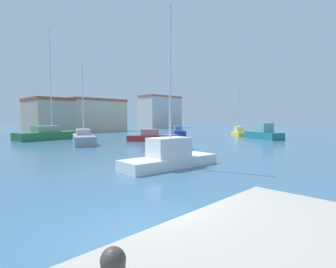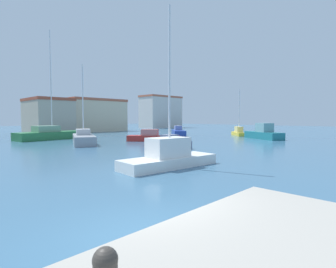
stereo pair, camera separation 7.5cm
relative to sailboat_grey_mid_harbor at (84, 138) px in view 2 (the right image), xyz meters
name	(u,v)px [view 2 (the right image)]	position (x,y,z in m)	size (l,w,h in m)	color
water	(133,141)	(5.39, -1.48, -0.59)	(160.00, 160.00, 0.00)	#38607F
sailboat_grey_mid_harbor	(84,138)	(0.00, 0.00, 0.00)	(4.76, 7.38, 8.32)	gray
motorboat_navy_far_right	(171,145)	(2.46, -10.58, -0.13)	(4.05, 1.48, 1.34)	#19234C
motorboat_blue_center_channel	(178,132)	(16.56, 1.57, -0.05)	(5.28, 5.67, 1.54)	#233D93
sailboat_white_far_left	(169,156)	(-3.06, -15.84, 0.04)	(5.96, 2.29, 8.83)	white
motorboat_teal_distant_north	(264,133)	(19.90, -10.58, 0.12)	(4.32, 6.01, 2.08)	#1E707A
sailboat_yellow_distant_east	(239,132)	(23.69, -4.74, -0.02)	(4.25, 4.22, 7.21)	gold
motorboat_red_behind_lamppost	(153,137)	(7.31, -2.82, -0.10)	(4.98, 5.79, 1.42)	#B22823
sailboat_green_near_pier	(51,134)	(-0.11, 8.38, 0.08)	(9.05, 3.98, 13.83)	#28703D
warehouse_block	(48,116)	(4.71, 22.16, 2.52)	(6.39, 8.96, 6.20)	#B2A893
harbor_office	(95,115)	(14.55, 23.36, 2.75)	(11.84, 7.10, 6.66)	beige
waterfront_apartments	(161,112)	(38.42, 28.56, 3.92)	(11.79, 6.07, 8.99)	beige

